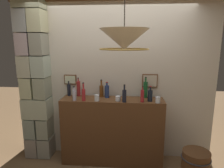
{
  "coord_description": "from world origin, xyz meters",
  "views": [
    {
      "loc": [
        0.26,
        -2.18,
        1.94
      ],
      "look_at": [
        0.0,
        0.78,
        1.32
      ],
      "focal_mm": 32.24,
      "sensor_mm": 36.0,
      "label": 1
    }
  ],
  "objects_px": {
    "liquor_bottle_gin": "(69,90)",
    "liquor_bottle_port": "(74,95)",
    "liquor_bottle_whiskey": "(124,95)",
    "liquor_bottle_brandy": "(107,91)",
    "glass_tumbler_highball": "(97,98)",
    "wooden_barrel": "(195,166)",
    "liquor_bottle_mezcal": "(142,96)",
    "glass_tumbler_shot": "(118,98)",
    "liquor_bottle_sherry": "(101,90)",
    "glass_tumbler_rocks": "(158,100)",
    "liquor_bottle_amaro": "(79,88)",
    "liquor_bottle_rum": "(150,95)",
    "liquor_bottle_rye": "(84,94)",
    "pendant_lamp": "(124,40)",
    "liquor_bottle_vermouth": "(145,89)"
  },
  "relations": [
    {
      "from": "liquor_bottle_gin",
      "to": "wooden_barrel",
      "type": "height_order",
      "value": "liquor_bottle_gin"
    },
    {
      "from": "liquor_bottle_brandy",
      "to": "liquor_bottle_amaro",
      "type": "bearing_deg",
      "value": 173.15
    },
    {
      "from": "liquor_bottle_gin",
      "to": "liquor_bottle_rye",
      "type": "xyz_separation_m",
      "value": [
        0.31,
        -0.27,
        0.0
      ]
    },
    {
      "from": "pendant_lamp",
      "to": "wooden_barrel",
      "type": "bearing_deg",
      "value": 13.93
    },
    {
      "from": "liquor_bottle_rye",
      "to": "wooden_barrel",
      "type": "bearing_deg",
      "value": -8.2
    },
    {
      "from": "liquor_bottle_gin",
      "to": "liquor_bottle_port",
      "type": "bearing_deg",
      "value": -58.6
    },
    {
      "from": "liquor_bottle_port",
      "to": "liquor_bottle_sherry",
      "type": "height_order",
      "value": "liquor_bottle_sherry"
    },
    {
      "from": "liquor_bottle_whiskey",
      "to": "liquor_bottle_mezcal",
      "type": "height_order",
      "value": "liquor_bottle_whiskey"
    },
    {
      "from": "liquor_bottle_vermouth",
      "to": "liquor_bottle_mezcal",
      "type": "bearing_deg",
      "value": -104.14
    },
    {
      "from": "liquor_bottle_whiskey",
      "to": "glass_tumbler_highball",
      "type": "relative_size",
      "value": 2.83
    },
    {
      "from": "liquor_bottle_amaro",
      "to": "glass_tumbler_highball",
      "type": "height_order",
      "value": "liquor_bottle_amaro"
    },
    {
      "from": "glass_tumbler_shot",
      "to": "liquor_bottle_rum",
      "type": "bearing_deg",
      "value": 2.83
    },
    {
      "from": "liquor_bottle_amaro",
      "to": "liquor_bottle_gin",
      "type": "height_order",
      "value": "liquor_bottle_amaro"
    },
    {
      "from": "pendant_lamp",
      "to": "liquor_bottle_mezcal",
      "type": "bearing_deg",
      "value": 62.1
    },
    {
      "from": "liquor_bottle_whiskey",
      "to": "pendant_lamp",
      "type": "bearing_deg",
      "value": -89.83
    },
    {
      "from": "liquor_bottle_brandy",
      "to": "wooden_barrel",
      "type": "height_order",
      "value": "liquor_bottle_brandy"
    },
    {
      "from": "liquor_bottle_port",
      "to": "liquor_bottle_sherry",
      "type": "distance_m",
      "value": 0.46
    },
    {
      "from": "glass_tumbler_highball",
      "to": "liquor_bottle_mezcal",
      "type": "bearing_deg",
      "value": 0.04
    },
    {
      "from": "liquor_bottle_sherry",
      "to": "wooden_barrel",
      "type": "distance_m",
      "value": 1.77
    },
    {
      "from": "liquor_bottle_whiskey",
      "to": "liquor_bottle_brandy",
      "type": "bearing_deg",
      "value": 141.65
    },
    {
      "from": "liquor_bottle_sherry",
      "to": "pendant_lamp",
      "type": "bearing_deg",
      "value": -63.06
    },
    {
      "from": "liquor_bottle_vermouth",
      "to": "glass_tumbler_shot",
      "type": "bearing_deg",
      "value": -152.33
    },
    {
      "from": "liquor_bottle_rum",
      "to": "glass_tumbler_highball",
      "type": "bearing_deg",
      "value": -176.13
    },
    {
      "from": "liquor_bottle_port",
      "to": "glass_tumbler_rocks",
      "type": "height_order",
      "value": "liquor_bottle_port"
    },
    {
      "from": "glass_tumbler_highball",
      "to": "wooden_barrel",
      "type": "height_order",
      "value": "glass_tumbler_highball"
    },
    {
      "from": "liquor_bottle_mezcal",
      "to": "wooden_barrel",
      "type": "height_order",
      "value": "liquor_bottle_mezcal"
    },
    {
      "from": "liquor_bottle_mezcal",
      "to": "liquor_bottle_vermouth",
      "type": "distance_m",
      "value": 0.26
    },
    {
      "from": "glass_tumbler_shot",
      "to": "liquor_bottle_sherry",
      "type": "bearing_deg",
      "value": 141.9
    },
    {
      "from": "glass_tumbler_highball",
      "to": "wooden_barrel",
      "type": "bearing_deg",
      "value": -9.59
    },
    {
      "from": "liquor_bottle_whiskey",
      "to": "liquor_bottle_gin",
      "type": "distance_m",
      "value": 0.97
    },
    {
      "from": "glass_tumbler_highball",
      "to": "wooden_barrel",
      "type": "relative_size",
      "value": 0.21
    },
    {
      "from": "liquor_bottle_gin",
      "to": "wooden_barrel",
      "type": "xyz_separation_m",
      "value": [
        1.95,
        -0.51,
        -0.95
      ]
    },
    {
      "from": "liquor_bottle_gin",
      "to": "liquor_bottle_port",
      "type": "xyz_separation_m",
      "value": [
        0.16,
        -0.27,
        -0.01
      ]
    },
    {
      "from": "liquor_bottle_gin",
      "to": "liquor_bottle_vermouth",
      "type": "distance_m",
      "value": 1.25
    },
    {
      "from": "liquor_bottle_port",
      "to": "liquor_bottle_vermouth",
      "type": "height_order",
      "value": "liquor_bottle_vermouth"
    },
    {
      "from": "wooden_barrel",
      "to": "liquor_bottle_gin",
      "type": "bearing_deg",
      "value": 165.42
    },
    {
      "from": "liquor_bottle_mezcal",
      "to": "glass_tumbler_rocks",
      "type": "xyz_separation_m",
      "value": [
        0.22,
        -0.03,
        -0.05
      ]
    },
    {
      "from": "liquor_bottle_mezcal",
      "to": "liquor_bottle_rye",
      "type": "distance_m",
      "value": 0.88
    },
    {
      "from": "pendant_lamp",
      "to": "glass_tumbler_highball",
      "type": "bearing_deg",
      "value": 129.89
    },
    {
      "from": "liquor_bottle_gin",
      "to": "liquor_bottle_sherry",
      "type": "height_order",
      "value": "liquor_bottle_sherry"
    },
    {
      "from": "liquor_bottle_mezcal",
      "to": "liquor_bottle_gin",
      "type": "xyz_separation_m",
      "value": [
        -1.19,
        0.26,
        0.0
      ]
    },
    {
      "from": "liquor_bottle_rye",
      "to": "pendant_lamp",
      "type": "height_order",
      "value": "pendant_lamp"
    },
    {
      "from": "liquor_bottle_whiskey",
      "to": "glass_tumbler_highball",
      "type": "distance_m",
      "value": 0.42
    },
    {
      "from": "glass_tumbler_highball",
      "to": "glass_tumbler_shot",
      "type": "xyz_separation_m",
      "value": [
        0.32,
        0.03,
        -0.01
      ]
    },
    {
      "from": "liquor_bottle_mezcal",
      "to": "liquor_bottle_brandy",
      "type": "bearing_deg",
      "value": 160.15
    },
    {
      "from": "liquor_bottle_whiskey",
      "to": "liquor_bottle_amaro",
      "type": "distance_m",
      "value": 0.81
    },
    {
      "from": "liquor_bottle_mezcal",
      "to": "wooden_barrel",
      "type": "xyz_separation_m",
      "value": [
        0.76,
        -0.24,
        -0.94
      ]
    },
    {
      "from": "pendant_lamp",
      "to": "liquor_bottle_amaro",
      "type": "bearing_deg",
      "value": 135.27
    },
    {
      "from": "liquor_bottle_port",
      "to": "liquor_bottle_rye",
      "type": "xyz_separation_m",
      "value": [
        0.14,
        -0.0,
        0.01
      ]
    },
    {
      "from": "liquor_bottle_gin",
      "to": "glass_tumbler_rocks",
      "type": "bearing_deg",
      "value": -11.53
    }
  ]
}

